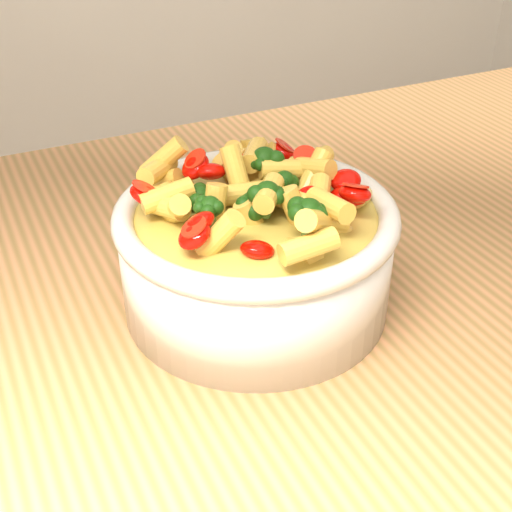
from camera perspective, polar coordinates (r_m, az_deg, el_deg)
name	(u,v)px	position (r m, az deg, el deg)	size (l,w,h in m)	color
table	(366,367)	(0.69, 8.82, -8.77)	(1.20, 0.80, 0.90)	tan
serving_bowl	(256,255)	(0.57, 0.00, 0.10)	(0.22, 0.22, 0.10)	silver
pasta_salad	(256,189)	(0.54, 0.00, 5.40)	(0.18, 0.18, 0.04)	#FFC150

